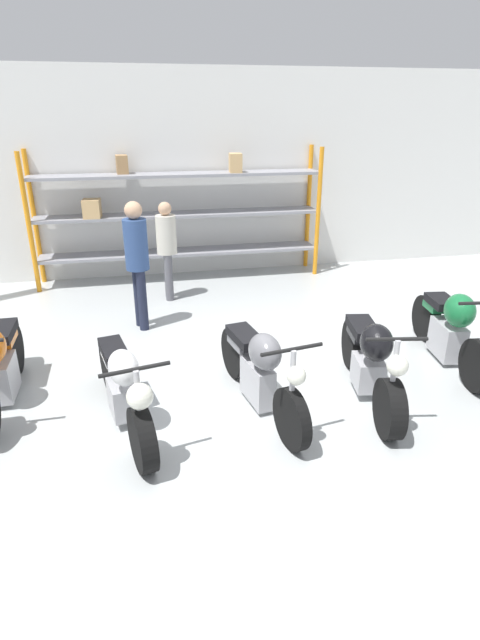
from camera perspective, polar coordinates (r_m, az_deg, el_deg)
name	(u,v)px	position (r m, az deg, el deg)	size (l,w,h in m)	color
ground_plane	(247,391)	(5.61, 0.84, -8.17)	(30.00, 30.00, 0.00)	#B2B7B7
back_wall	(193,175)	(9.43, -5.40, 16.12)	(30.00, 0.08, 3.60)	white
shelving_rack	(176,211)	(9.11, -7.34, 12.25)	(5.08, 0.63, 2.31)	orange
motorcycle_white	(124,387)	(5.00, -13.15, -7.47)	(0.73, 2.05, 0.96)	black
motorcycle_grey	(259,369)	(5.14, 2.23, -5.60)	(0.66, 2.03, 1.00)	black
motorcycle_black	(371,360)	(5.50, 14.71, -4.50)	(0.65, 2.01, 1.01)	black
motorcycle_green	(451,329)	(6.59, 22.98, -0.96)	(0.64, 2.00, 1.04)	black
person_browsing	(137,255)	(6.99, -11.70, 7.25)	(0.40, 0.40, 1.79)	#1E2338
person_near_rack	(167,244)	(8.13, -8.37, 8.64)	(0.32, 0.32, 1.58)	#595960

